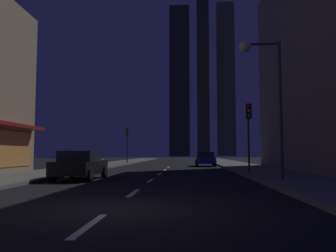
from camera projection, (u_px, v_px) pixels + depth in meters
ground_plane at (172, 165)px, 40.20m from camera, size 78.00×136.00×0.10m
sidewalk_right at (232, 164)px, 39.80m from camera, size 4.00×76.00×0.15m
sidewalk_left at (113, 164)px, 40.61m from camera, size 4.00×76.00×0.15m
lane_marking_center at (155, 177)px, 19.30m from camera, size 0.16×28.20×0.01m
skyscraper_distant_tall at (180, 81)px, 130.49m from camera, size 7.54×7.06×57.02m
skyscraper_distant_mid at (203, 74)px, 152.44m from camera, size 5.15×7.43×73.10m
skyscraper_distant_short at (226, 79)px, 164.68m from camera, size 8.28×5.51×74.01m
car_parked_near at (80, 165)px, 17.31m from camera, size 1.98×4.24×1.45m
car_parked_far at (205, 159)px, 34.72m from camera, size 1.98×4.24×1.45m
fire_hydrant_far_left at (103, 163)px, 31.14m from camera, size 0.42×0.30×0.65m
traffic_light_near_right at (249, 122)px, 20.63m from camera, size 0.32×0.48×4.20m
traffic_light_far_left at (127, 138)px, 41.51m from camera, size 0.32×0.48×4.20m
street_lamp_right at (262, 75)px, 16.30m from camera, size 1.96×0.56×6.58m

